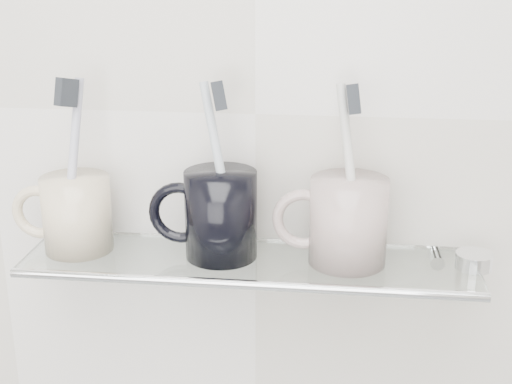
# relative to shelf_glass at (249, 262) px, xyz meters

# --- Properties ---
(wall_back) EXTENTS (2.50, 0.00, 2.50)m
(wall_back) POSITION_rel_shelf_glass_xyz_m (0.00, 0.06, 0.15)
(wall_back) COLOR silver
(wall_back) RESTS_ON ground
(shelf_glass) EXTENTS (0.50, 0.12, 0.01)m
(shelf_glass) POSITION_rel_shelf_glass_xyz_m (0.00, 0.00, 0.00)
(shelf_glass) COLOR silver
(shelf_glass) RESTS_ON wall_back
(shelf_rail) EXTENTS (0.50, 0.01, 0.01)m
(shelf_rail) POSITION_rel_shelf_glass_xyz_m (0.00, -0.06, 0.00)
(shelf_rail) COLOR silver
(shelf_rail) RESTS_ON shelf_glass
(bracket_left) EXTENTS (0.02, 0.03, 0.02)m
(bracket_left) POSITION_rel_shelf_glass_xyz_m (-0.21, 0.05, -0.01)
(bracket_left) COLOR silver
(bracket_left) RESTS_ON wall_back
(bracket_right) EXTENTS (0.02, 0.03, 0.02)m
(bracket_right) POSITION_rel_shelf_glass_xyz_m (0.21, 0.05, -0.01)
(bracket_right) COLOR silver
(bracket_right) RESTS_ON wall_back
(mug_left) EXTENTS (0.09, 0.09, 0.09)m
(mug_left) POSITION_rel_shelf_glass_xyz_m (-0.20, 0.00, 0.05)
(mug_left) COLOR beige
(mug_left) RESTS_ON shelf_glass
(mug_left_handle) EXTENTS (0.06, 0.01, 0.06)m
(mug_left_handle) POSITION_rel_shelf_glass_xyz_m (-0.24, 0.00, 0.05)
(mug_left_handle) COLOR beige
(mug_left_handle) RESTS_ON mug_left
(toothbrush_left) EXTENTS (0.03, 0.05, 0.19)m
(toothbrush_left) POSITION_rel_shelf_glass_xyz_m (-0.20, 0.00, 0.10)
(toothbrush_left) COLOR #9B9BBC
(toothbrush_left) RESTS_ON mug_left
(bristles_left) EXTENTS (0.02, 0.03, 0.03)m
(bristles_left) POSITION_rel_shelf_glass_xyz_m (-0.20, 0.00, 0.19)
(bristles_left) COLOR black
(bristles_left) RESTS_ON toothbrush_left
(mug_center) EXTENTS (0.10, 0.10, 0.10)m
(mug_center) POSITION_rel_shelf_glass_xyz_m (-0.03, 0.00, 0.05)
(mug_center) COLOR black
(mug_center) RESTS_ON shelf_glass
(mug_center_handle) EXTENTS (0.07, 0.01, 0.07)m
(mug_center_handle) POSITION_rel_shelf_glass_xyz_m (-0.08, 0.00, 0.05)
(mug_center_handle) COLOR black
(mug_center_handle) RESTS_ON mug_center
(toothbrush_center) EXTENTS (0.05, 0.04, 0.19)m
(toothbrush_center) POSITION_rel_shelf_glass_xyz_m (-0.03, 0.00, 0.10)
(toothbrush_center) COLOR #A6B9C2
(toothbrush_center) RESTS_ON mug_center
(bristles_center) EXTENTS (0.02, 0.03, 0.04)m
(bristles_center) POSITION_rel_shelf_glass_xyz_m (-0.03, 0.00, 0.19)
(bristles_center) COLOR black
(bristles_center) RESTS_ON toothbrush_center
(mug_right) EXTENTS (0.11, 0.11, 0.10)m
(mug_right) POSITION_rel_shelf_glass_xyz_m (0.11, 0.00, 0.05)
(mug_right) COLOR white
(mug_right) RESTS_ON shelf_glass
(mug_right_handle) EXTENTS (0.07, 0.01, 0.07)m
(mug_right_handle) POSITION_rel_shelf_glass_xyz_m (0.06, 0.00, 0.05)
(mug_right_handle) COLOR white
(mug_right_handle) RESTS_ON mug_right
(toothbrush_right) EXTENTS (0.04, 0.04, 0.19)m
(toothbrush_right) POSITION_rel_shelf_glass_xyz_m (0.11, 0.00, 0.10)
(toothbrush_right) COLOR beige
(toothbrush_right) RESTS_ON mug_right
(bristles_right) EXTENTS (0.02, 0.03, 0.03)m
(bristles_right) POSITION_rel_shelf_glass_xyz_m (0.11, 0.00, 0.19)
(bristles_right) COLOR black
(bristles_right) RESTS_ON toothbrush_right
(chrome_cap) EXTENTS (0.04, 0.04, 0.02)m
(chrome_cap) POSITION_rel_shelf_glass_xyz_m (0.24, 0.00, 0.01)
(chrome_cap) COLOR silver
(chrome_cap) RESTS_ON shelf_glass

